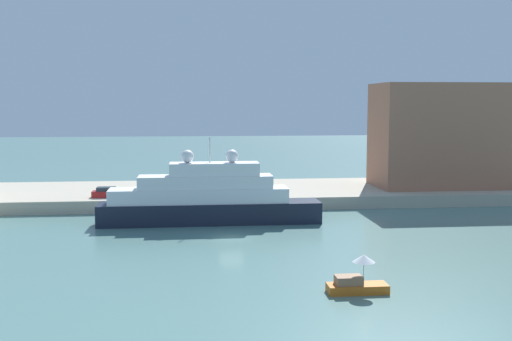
# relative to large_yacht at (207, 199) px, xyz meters

# --- Properties ---
(ground) EXTENTS (400.00, 400.00, 0.00)m
(ground) POSITION_rel_large_yacht_xyz_m (2.34, -8.46, -2.89)
(ground) COLOR slate
(quay_dock) EXTENTS (110.00, 20.45, 1.67)m
(quay_dock) POSITION_rel_large_yacht_xyz_m (2.34, 17.77, -2.05)
(quay_dock) COLOR #ADA38E
(quay_dock) RESTS_ON ground
(large_yacht) EXTENTS (26.07, 4.19, 10.23)m
(large_yacht) POSITION_rel_large_yacht_xyz_m (0.00, 0.00, 0.00)
(large_yacht) COLOR black
(large_yacht) RESTS_ON ground
(small_motorboat) EXTENTS (4.53, 1.68, 2.93)m
(small_motorboat) POSITION_rel_large_yacht_xyz_m (10.45, -28.09, -1.96)
(small_motorboat) COLOR #C66019
(small_motorboat) RESTS_ON ground
(harbor_building) EXTENTS (20.38, 10.73, 15.37)m
(harbor_building) POSITION_rel_large_yacht_xyz_m (35.79, 16.66, 6.47)
(harbor_building) COLOR #9E664C
(harbor_building) RESTS_ON quay_dock
(parked_car) EXTENTS (4.05, 1.82, 1.34)m
(parked_car) POSITION_rel_large_yacht_xyz_m (-12.98, 10.88, -0.63)
(parked_car) COLOR #B21E1E
(parked_car) RESTS_ON quay_dock
(person_figure) EXTENTS (0.36, 0.36, 1.74)m
(person_figure) POSITION_rel_large_yacht_xyz_m (-8.25, 11.74, -0.41)
(person_figure) COLOR maroon
(person_figure) RESTS_ON quay_dock
(mooring_bollard) EXTENTS (0.50, 0.50, 0.69)m
(mooring_bollard) POSITION_rel_large_yacht_xyz_m (6.51, 8.72, -0.87)
(mooring_bollard) COLOR black
(mooring_bollard) RESTS_ON quay_dock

